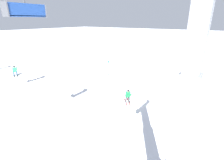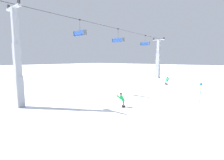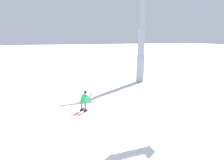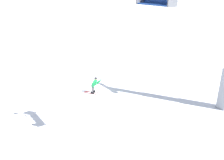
{
  "view_description": "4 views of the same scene",
  "coord_description": "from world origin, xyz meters",
  "px_view_note": "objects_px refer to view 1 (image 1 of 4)",
  "views": [
    {
      "loc": [
        -8.0,
        13.45,
        7.31
      ],
      "look_at": [
        -1.75,
        4.52,
        3.35
      ],
      "focal_mm": 26.58,
      "sensor_mm": 36.0,
      "label": 1
    },
    {
      "loc": [
        -13.79,
        -7.54,
        4.53
      ],
      "look_at": [
        -0.64,
        3.03,
        2.41
      ],
      "focal_mm": 26.58,
      "sensor_mm": 36.0,
      "label": 2
    },
    {
      "loc": [
        9.83,
        -0.61,
        4.93
      ],
      "look_at": [
        -1.77,
        3.47,
        1.92
      ],
      "focal_mm": 27.45,
      "sensor_mm": 36.0,
      "label": 3
    },
    {
      "loc": [
        8.04,
        16.34,
        8.31
      ],
      "look_at": [
        -0.84,
        4.27,
        2.24
      ],
      "focal_mm": 38.24,
      "sensor_mm": 36.0,
      "label": 4
    }
  ],
  "objects_px": {
    "skier_carving_main": "(128,95)",
    "chairlift_seat_nearest": "(26,10)",
    "trail_marker_pole": "(109,67)",
    "lift_tower_near": "(181,134)",
    "skier_distant_uphill": "(15,70)"
  },
  "relations": [
    {
      "from": "skier_carving_main",
      "to": "chairlift_seat_nearest",
      "type": "height_order",
      "value": "chairlift_seat_nearest"
    },
    {
      "from": "skier_carving_main",
      "to": "lift_tower_near",
      "type": "height_order",
      "value": "lift_tower_near"
    },
    {
      "from": "skier_carving_main",
      "to": "skier_distant_uphill",
      "type": "xyz_separation_m",
      "value": [
        16.73,
        1.95,
        -0.02
      ]
    },
    {
      "from": "trail_marker_pole",
      "to": "skier_carving_main",
      "type": "bearing_deg",
      "value": 138.48
    },
    {
      "from": "chairlift_seat_nearest",
      "to": "skier_distant_uphill",
      "type": "xyz_separation_m",
      "value": [
        15.31,
        -5.6,
        -6.96
      ]
    },
    {
      "from": "skier_carving_main",
      "to": "chairlift_seat_nearest",
      "type": "relative_size",
      "value": 0.77
    },
    {
      "from": "lift_tower_near",
      "to": "chairlift_seat_nearest",
      "type": "height_order",
      "value": "lift_tower_near"
    },
    {
      "from": "lift_tower_near",
      "to": "chairlift_seat_nearest",
      "type": "bearing_deg",
      "value": -0.0
    },
    {
      "from": "skier_carving_main",
      "to": "trail_marker_pole",
      "type": "relative_size",
      "value": 0.68
    },
    {
      "from": "skier_carving_main",
      "to": "trail_marker_pole",
      "type": "height_order",
      "value": "trail_marker_pole"
    },
    {
      "from": "lift_tower_near",
      "to": "skier_distant_uphill",
      "type": "height_order",
      "value": "lift_tower_near"
    },
    {
      "from": "skier_carving_main",
      "to": "lift_tower_near",
      "type": "distance_m",
      "value": 10.2
    },
    {
      "from": "trail_marker_pole",
      "to": "skier_distant_uphill",
      "type": "bearing_deg",
      "value": 35.02
    },
    {
      "from": "lift_tower_near",
      "to": "chairlift_seat_nearest",
      "type": "relative_size",
      "value": 4.76
    },
    {
      "from": "chairlift_seat_nearest",
      "to": "trail_marker_pole",
      "type": "relative_size",
      "value": 0.89
    }
  ]
}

